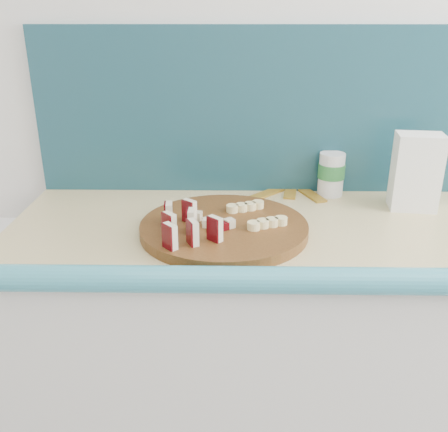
% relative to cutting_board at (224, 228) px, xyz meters
% --- Properties ---
extents(kitchen_counter, '(2.20, 0.63, 0.91)m').
position_rel_cutting_board_xyz_m(kitchen_counter, '(0.52, 0.05, -0.47)').
color(kitchen_counter, silver).
rests_on(kitchen_counter, ground).
extents(backsplash, '(2.20, 0.02, 0.50)m').
position_rel_cutting_board_xyz_m(backsplash, '(0.52, 0.34, 0.24)').
color(backsplash, teal).
rests_on(backsplash, kitchen_counter).
extents(cutting_board, '(0.57, 0.57, 0.03)m').
position_rel_cutting_board_xyz_m(cutting_board, '(0.00, 0.00, 0.00)').
color(cutting_board, '#46270F').
rests_on(cutting_board, kitchen_counter).
extents(apple_wedges, '(0.15, 0.20, 0.06)m').
position_rel_cutting_board_xyz_m(apple_wedges, '(-0.09, -0.08, 0.04)').
color(apple_wedges, beige).
rests_on(apple_wedges, cutting_board).
extents(apple_chunks, '(0.06, 0.07, 0.02)m').
position_rel_cutting_board_xyz_m(apple_chunks, '(-0.02, -0.01, 0.02)').
color(apple_chunks, beige).
rests_on(apple_chunks, cutting_board).
extents(banana_slices, '(0.16, 0.18, 0.02)m').
position_rel_cutting_board_xyz_m(banana_slices, '(0.09, 0.04, 0.02)').
color(banana_slices, '#EDD991').
rests_on(banana_slices, cutting_board).
extents(flour_bag, '(0.14, 0.11, 0.22)m').
position_rel_cutting_board_xyz_m(flour_bag, '(0.54, 0.19, 0.10)').
color(flour_bag, white).
rests_on(flour_bag, kitchen_counter).
extents(canister, '(0.08, 0.08, 0.13)m').
position_rel_cutting_board_xyz_m(canister, '(0.33, 0.30, 0.06)').
color(canister, white).
rests_on(canister, kitchen_counter).
extents(banana_peel, '(0.24, 0.20, 0.01)m').
position_rel_cutting_board_xyz_m(banana_peel, '(0.21, 0.32, -0.01)').
color(banana_peel, '#AF8121').
rests_on(banana_peel, kitchen_counter).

